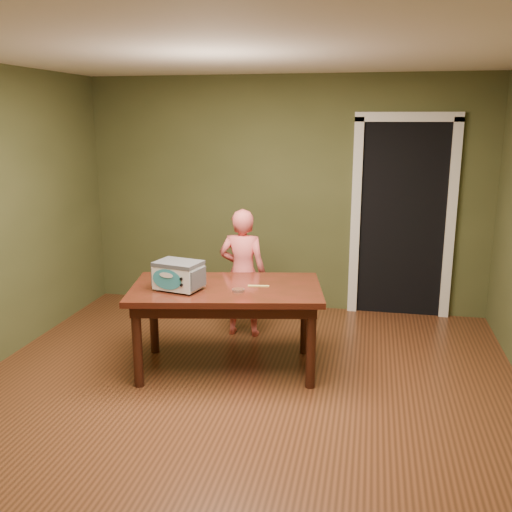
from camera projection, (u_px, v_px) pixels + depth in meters
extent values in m
plane|color=brown|center=(232.00, 408.00, 4.31)|extent=(5.00, 5.00, 0.00)
cube|color=#4B502A|center=(284.00, 195.00, 6.39)|extent=(4.50, 0.02, 2.60)
cube|color=#4B502A|center=(18.00, 421.00, 1.62)|extent=(4.50, 0.02, 2.60)
cube|color=white|center=(228.00, 45.00, 3.70)|extent=(4.50, 5.00, 0.02)
cube|color=black|center=(401.00, 216.00, 6.48)|extent=(0.90, 0.60, 2.10)
cube|color=black|center=(402.00, 221.00, 6.18)|extent=(0.90, 0.02, 2.10)
cube|color=white|center=(355.00, 220.00, 6.26)|extent=(0.10, 0.06, 2.20)
cube|color=white|center=(451.00, 223.00, 6.07)|extent=(0.10, 0.06, 2.20)
cube|color=white|center=(409.00, 117.00, 5.90)|extent=(1.10, 0.06, 0.10)
cube|color=#35170C|center=(226.00, 289.00, 4.84)|extent=(1.74, 1.18, 0.05)
cube|color=black|center=(226.00, 298.00, 4.85)|extent=(1.60, 1.04, 0.10)
cylinder|color=black|center=(137.00, 346.00, 4.59)|extent=(0.08, 0.08, 0.70)
cylinder|color=black|center=(154.00, 317.00, 5.27)|extent=(0.08, 0.08, 0.70)
cylinder|color=black|center=(311.00, 347.00, 4.58)|extent=(0.08, 0.08, 0.70)
cylinder|color=black|center=(305.00, 317.00, 5.26)|extent=(0.08, 0.08, 0.70)
cylinder|color=#4C4F54|center=(158.00, 290.00, 4.71)|extent=(0.02, 0.02, 0.02)
cylinder|color=#4C4F54|center=(170.00, 283.00, 4.89)|extent=(0.02, 0.02, 0.02)
cylinder|color=#4C4F54|center=(188.00, 294.00, 4.60)|extent=(0.02, 0.02, 0.02)
cylinder|color=#4C4F54|center=(200.00, 288.00, 4.77)|extent=(0.02, 0.02, 0.02)
cube|color=white|center=(179.00, 276.00, 4.71)|extent=(0.41, 0.33, 0.20)
cube|color=#4C4F54|center=(178.00, 263.00, 4.69)|extent=(0.41, 0.34, 0.03)
cube|color=#4C4F54|center=(160.00, 273.00, 4.79)|extent=(0.07, 0.23, 0.16)
cube|color=#4C4F54|center=(198.00, 279.00, 4.64)|extent=(0.07, 0.23, 0.16)
ellipsoid|color=teal|center=(167.00, 280.00, 4.61)|extent=(0.27, 0.07, 0.17)
cylinder|color=black|center=(181.00, 279.00, 4.55)|extent=(0.03, 0.02, 0.02)
cylinder|color=black|center=(181.00, 285.00, 4.56)|extent=(0.02, 0.02, 0.02)
cylinder|color=silver|center=(238.00, 290.00, 4.69)|extent=(0.10, 0.10, 0.02)
cylinder|color=#552D1C|center=(238.00, 289.00, 4.69)|extent=(0.09, 0.09, 0.01)
cube|color=#DAC45E|center=(258.00, 286.00, 4.83)|extent=(0.18, 0.05, 0.01)
imported|color=#F16463|center=(243.00, 273.00, 5.66)|extent=(0.47, 0.31, 1.28)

